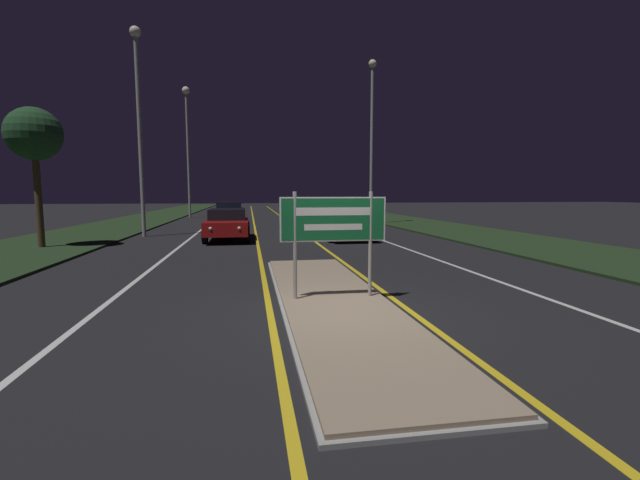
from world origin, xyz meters
TOP-DOWN VIEW (x-y plane):
  - ground_plane at (0.00, 0.00)m, footprint 160.00×160.00m
  - median_island at (0.00, 0.61)m, footprint 2.05×9.19m
  - verge_left at (-9.50, 20.00)m, footprint 5.00×100.00m
  - verge_right at (9.50, 20.00)m, footprint 5.00×100.00m
  - centre_line_yellow_left at (-1.21, 25.00)m, footprint 0.12×70.00m
  - centre_line_yellow_right at (1.21, 25.00)m, footprint 0.12×70.00m
  - lane_line_white_left at (-4.20, 25.00)m, footprint 0.12×70.00m
  - lane_line_white_right at (4.20, 25.00)m, footprint 0.12×70.00m
  - edge_line_white_left at (-7.20, 25.00)m, footprint 0.10×70.00m
  - edge_line_white_right at (7.20, 25.00)m, footprint 0.10×70.00m
  - highway_sign at (0.00, 0.61)m, footprint 1.99×0.07m
  - streetlight_left_near at (-6.47, 14.15)m, footprint 0.50×0.50m
  - streetlight_left_far at (-6.43, 30.01)m, footprint 0.61×0.61m
  - streetlight_right_near at (6.24, 19.61)m, footprint 0.51×0.51m
  - car_receding_0 at (2.67, 11.48)m, footprint 1.96×4.18m
  - car_receding_1 at (2.88, 24.68)m, footprint 1.90×4.71m
  - car_receding_2 at (2.73, 34.13)m, footprint 1.95×4.52m
  - car_approaching_0 at (-2.48, 12.14)m, footprint 1.92×4.56m
  - car_approaching_1 at (-2.86, 22.86)m, footprint 1.98×4.69m
  - roadside_palm_left at (-9.11, 9.95)m, footprint 1.89×1.89m

SIDE VIEW (x-z plane):
  - ground_plane at x=0.00m, z-range 0.00..0.00m
  - centre_line_yellow_left at x=-1.21m, z-range 0.00..0.01m
  - centre_line_yellow_right at x=1.21m, z-range 0.00..0.01m
  - lane_line_white_left at x=-4.20m, z-range 0.00..0.01m
  - lane_line_white_right at x=4.20m, z-range 0.00..0.01m
  - edge_line_white_left at x=-7.20m, z-range 0.00..0.01m
  - edge_line_white_right at x=7.20m, z-range 0.00..0.01m
  - verge_left at x=-9.50m, z-range 0.00..0.08m
  - verge_right at x=9.50m, z-range 0.00..0.08m
  - median_island at x=0.00m, z-range -0.01..0.09m
  - car_approaching_0 at x=-2.48m, z-range 0.05..1.40m
  - car_receding_2 at x=2.73m, z-range 0.03..1.47m
  - car_receding_1 at x=2.88m, z-range 0.03..1.51m
  - car_approaching_1 at x=-2.86m, z-range 0.05..1.51m
  - car_receding_0 at x=2.67m, z-range 0.04..1.58m
  - highway_sign at x=0.00m, z-range 0.49..2.48m
  - roadside_palm_left at x=-9.11m, z-range 1.58..6.62m
  - streetlight_left_near at x=-6.47m, z-range 1.20..10.75m
  - streetlight_right_near at x=6.24m, z-range 1.27..11.60m
  - streetlight_left_far at x=-6.43m, z-range 1.92..12.58m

